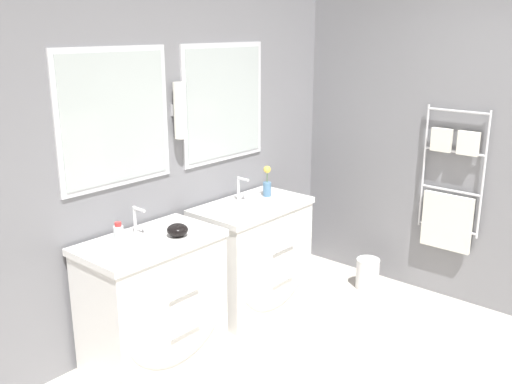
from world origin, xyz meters
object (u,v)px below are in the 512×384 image
vanity_right (255,256)px  amenity_bowl (177,230)px  vanity_left (156,300)px  waste_bin (368,273)px  toiletry_bottle (119,240)px  flower_vase (267,183)px

vanity_right → amenity_bowl: amenity_bowl is taller
vanity_left → amenity_bowl: bearing=-23.4°
waste_bin → vanity_right: bearing=150.2°
toiletry_bottle → flower_vase: flower_vase is taller
toiletry_bottle → waste_bin: size_ratio=0.79×
vanity_left → flower_vase: 1.32m
vanity_right → amenity_bowl: size_ratio=6.58×
toiletry_bottle → amenity_bowl: size_ratio=1.49×
flower_vase → vanity_right: bearing=-162.0°
toiletry_bottle → flower_vase: 1.50m
vanity_right → waste_bin: size_ratio=3.49×
flower_vase → waste_bin: bearing=-41.5°
vanity_left → toiletry_bottle: toiletry_bottle is taller
amenity_bowl → vanity_left: bearing=156.6°
vanity_right → toiletry_bottle: bearing=-177.6°
flower_vase → toiletry_bottle: bearing=-175.2°
vanity_right → waste_bin: (0.87, -0.50, -0.29)m
vanity_left → toiletry_bottle: 0.59m
amenity_bowl → flower_vase: (1.06, 0.14, 0.06)m
flower_vase → waste_bin: 1.19m
vanity_left → flower_vase: (1.21, 0.07, 0.52)m
vanity_right → waste_bin: 1.05m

